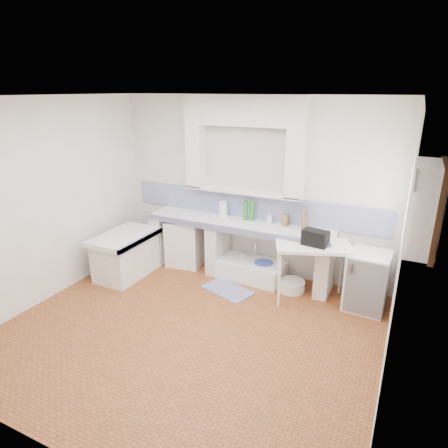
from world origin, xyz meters
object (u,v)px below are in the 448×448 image
at_px(sink, 250,270).
at_px(stove, 186,242).
at_px(side_table, 311,272).
at_px(fridge, 367,281).

bearing_deg(sink, stove, -176.92).
bearing_deg(stove, side_table, -15.87).
relative_size(sink, side_table, 1.05).
bearing_deg(fridge, stove, -179.98).
xyz_separation_m(side_table, fridge, (0.74, 0.11, -0.02)).
xyz_separation_m(sink, side_table, (1.04, -0.27, 0.30)).
relative_size(stove, side_table, 0.78).
relative_size(sink, fridge, 1.32).
bearing_deg(side_table, stove, 151.80).
xyz_separation_m(sink, fridge, (1.77, -0.16, 0.28)).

